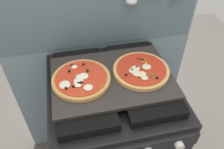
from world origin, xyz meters
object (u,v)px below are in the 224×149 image
(baking_tray, at_px, (112,77))
(pizza_left, at_px, (81,79))
(pizza_right, at_px, (141,70))
(stove, at_px, (112,134))

(baking_tray, relative_size, pizza_left, 2.10)
(pizza_left, bearing_deg, baking_tray, 1.30)
(baking_tray, height_order, pizza_right, pizza_right)
(baking_tray, bearing_deg, pizza_right, 0.28)
(stove, height_order, baking_tray, baking_tray)
(stove, distance_m, pizza_left, 0.50)
(baking_tray, height_order, pizza_left, pizza_left)
(stove, xyz_separation_m, pizza_right, (0.14, 0.00, 0.48))
(pizza_left, height_order, pizza_right, same)
(baking_tray, xyz_separation_m, pizza_right, (0.14, 0.00, 0.02))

